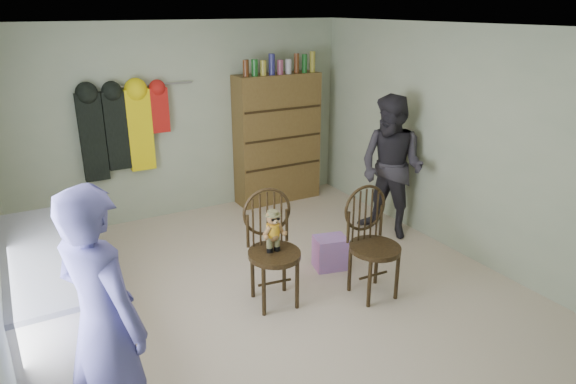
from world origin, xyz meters
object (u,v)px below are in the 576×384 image
chair_front (272,241)px  chair_far (371,238)px  counter (55,304)px  dresser (277,138)px

chair_front → chair_far: chair_front is taller
counter → chair_front: 1.88m
counter → dresser: size_ratio=0.89×
counter → chair_front: bearing=-2.8°
dresser → chair_front: bearing=-119.1°
chair_far → chair_front: bearing=162.0°
chair_front → dresser: bearing=68.7°
counter → dresser: dresser is taller
chair_far → dresser: dresser is taller
chair_front → dresser: size_ratio=0.53×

